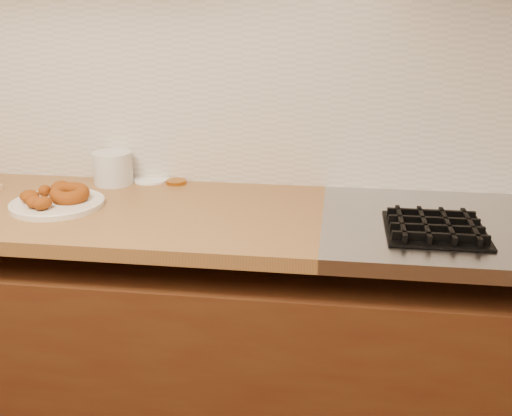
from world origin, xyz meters
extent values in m
cube|color=tan|center=(0.00, 2.00, 1.35)|extent=(4.00, 0.02, 2.70)
cube|color=#482912|center=(0.00, 1.69, 0.39)|extent=(3.60, 0.60, 0.77)
cube|color=beige|center=(0.00, 1.99, 1.20)|extent=(3.60, 0.02, 0.60)
cube|color=black|center=(0.80, 1.61, 0.90)|extent=(0.26, 0.26, 0.01)
cube|color=black|center=(0.71, 1.61, 0.92)|extent=(0.01, 0.24, 0.02)
cube|color=black|center=(0.80, 1.52, 0.92)|extent=(0.24, 0.01, 0.02)
cube|color=black|center=(0.77, 1.61, 0.92)|extent=(0.01, 0.24, 0.02)
cube|color=black|center=(0.80, 1.58, 0.92)|extent=(0.24, 0.01, 0.02)
cube|color=black|center=(0.83, 1.61, 0.92)|extent=(0.01, 0.24, 0.02)
cube|color=black|center=(0.80, 1.64, 0.92)|extent=(0.24, 0.01, 0.02)
cube|color=black|center=(0.89, 1.61, 0.92)|extent=(0.01, 0.24, 0.02)
cube|color=black|center=(0.80, 1.70, 0.92)|extent=(0.24, 0.01, 0.02)
cylinder|color=silver|center=(-0.29, 1.66, 0.91)|extent=(0.27, 0.27, 0.02)
torus|color=#8B3B0C|center=(-0.25, 1.68, 0.94)|extent=(0.16, 0.16, 0.05)
ellipsoid|color=#8B3B0C|center=(-0.35, 1.71, 0.93)|extent=(0.04, 0.05, 0.03)
ellipsoid|color=#8B3B0C|center=(-0.36, 1.65, 0.93)|extent=(0.08, 0.08, 0.04)
ellipsoid|color=#8B3B0C|center=(-0.32, 1.60, 0.93)|extent=(0.07, 0.07, 0.04)
ellipsoid|color=#8B3B0C|center=(-0.29, 1.59, 0.93)|extent=(0.06, 0.07, 0.04)
ellipsoid|color=#8B3B0C|center=(-0.30, 1.73, 0.94)|extent=(0.08, 0.08, 0.04)
cylinder|color=silver|center=(-0.20, 1.91, 0.95)|extent=(0.15, 0.15, 0.11)
cylinder|color=white|center=(-0.09, 1.96, 0.90)|extent=(0.14, 0.14, 0.01)
cylinder|color=#B16D20|center=(0.00, 1.94, 0.91)|extent=(0.08, 0.08, 0.01)
camera|label=1|loc=(0.53, 0.08, 1.48)|focal=42.00mm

